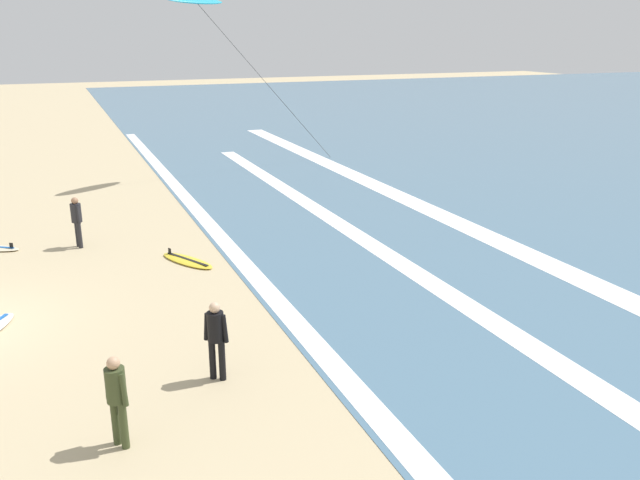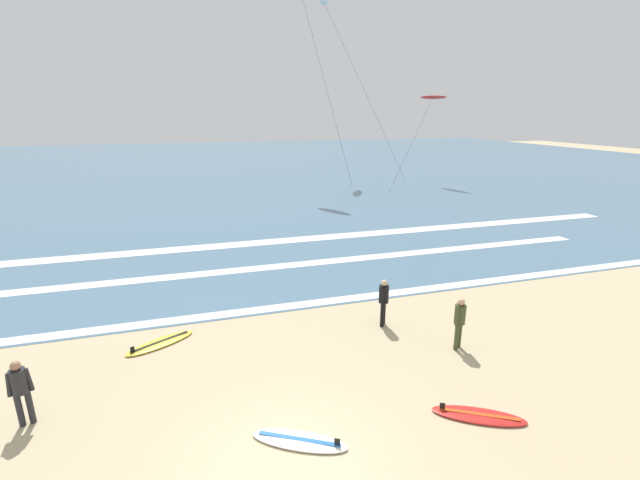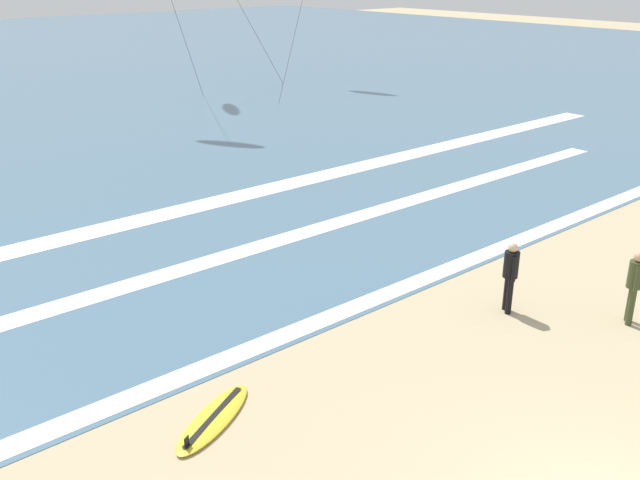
% 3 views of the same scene
% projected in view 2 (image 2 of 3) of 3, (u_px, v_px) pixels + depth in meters
% --- Properties ---
extents(ground_plane, '(160.00, 160.00, 0.00)m').
position_uv_depth(ground_plane, '(287.00, 468.00, 8.56)').
color(ground_plane, tan).
extents(ocean_surface, '(140.00, 90.00, 0.01)m').
position_uv_depth(ocean_surface, '(201.00, 166.00, 56.18)').
color(ocean_surface, slate).
rests_on(ocean_surface, ground).
extents(wave_foam_shoreline, '(54.72, 0.54, 0.01)m').
position_uv_depth(wave_foam_shoreline, '(190.00, 319.00, 14.72)').
color(wave_foam_shoreline, white).
rests_on(wave_foam_shoreline, ocean_surface).
extents(wave_foam_mid_break, '(38.40, 0.72, 0.01)m').
position_uv_depth(wave_foam_mid_break, '(209.00, 273.00, 18.83)').
color(wave_foam_mid_break, white).
rests_on(wave_foam_mid_break, ocean_surface).
extents(wave_foam_outer_break, '(52.42, 1.02, 0.01)m').
position_uv_depth(wave_foam_outer_break, '(190.00, 249.00, 22.21)').
color(wave_foam_outer_break, white).
rests_on(wave_foam_outer_break, ocean_surface).
extents(surfer_left_near, '(0.38, 0.46, 1.60)m').
position_uv_depth(surfer_left_near, '(384.00, 298.00, 14.02)').
color(surfer_left_near, black).
rests_on(surfer_left_near, ground).
extents(surfer_background_far, '(0.51, 0.32, 1.60)m').
position_uv_depth(surfer_background_far, '(20.00, 387.00, 9.51)').
color(surfer_background_far, '#232328').
rests_on(surfer_background_far, ground).
extents(surfer_left_far, '(0.47, 0.36, 1.60)m').
position_uv_depth(surfer_left_far, '(460.00, 319.00, 12.63)').
color(surfer_left_far, '#384223').
rests_on(surfer_left_far, ground).
extents(surfboard_left_pile, '(2.12, 1.55, 0.25)m').
position_uv_depth(surfboard_left_pile, '(479.00, 416.00, 9.97)').
color(surfboard_left_pile, red).
rests_on(surfboard_left_pile, ground).
extents(surfboard_right_spare, '(2.14, 1.51, 0.25)m').
position_uv_depth(surfboard_right_spare, '(160.00, 343.00, 13.10)').
color(surfboard_right_spare, yellow).
rests_on(surfboard_right_spare, ground).
extents(surfboard_foreground_flat, '(2.13, 1.54, 0.25)m').
position_uv_depth(surfboard_foreground_flat, '(299.00, 441.00, 9.22)').
color(surfboard_foreground_flat, silver).
rests_on(surfboard_foreground_flat, ground).
extents(kite_red_high_left, '(7.05, 5.93, 8.25)m').
position_uv_depth(kite_red_high_left, '(433.00, 98.00, 40.84)').
color(kite_red_high_left, red).
rests_on(kite_red_high_left, ground).
extents(kite_white_high_right, '(7.87, 7.89, 17.33)m').
position_uv_depth(kite_white_high_right, '(324.00, 3.00, 42.61)').
color(kite_white_high_right, white).
rests_on(kite_white_high_right, ground).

